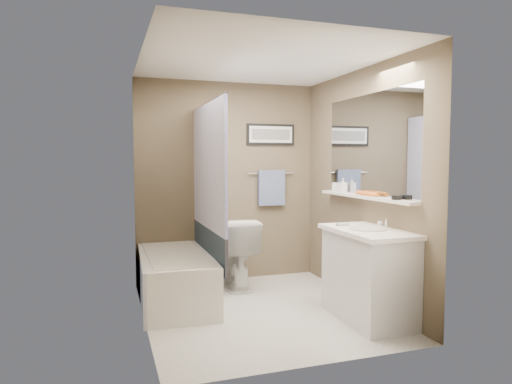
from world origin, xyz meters
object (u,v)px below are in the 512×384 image
object	(u,v)px
toilet	(235,252)
hair_brush_front	(371,194)
glass_jar	(335,187)
soap_bottle	(343,185)
vanity	(368,277)
bathtub	(175,278)
candle_bowl_near	(397,197)
hair_brush_back	(363,193)

from	to	relation	value
toilet	hair_brush_front	size ratio (longest dim) A/B	3.66
glass_jar	soap_bottle	world-z (taller)	soap_bottle
vanity	glass_jar	world-z (taller)	glass_jar
bathtub	candle_bowl_near	distance (m)	2.34
hair_brush_front	soap_bottle	size ratio (longest dim) A/B	1.41
soap_bottle	vanity	bearing A→B (deg)	-102.67
toilet	hair_brush_front	xyz separation A→B (m)	(1.05, -1.18, 0.73)
candle_bowl_near	soap_bottle	distance (m)	0.96
candle_bowl_near	toilet	bearing A→B (deg)	123.38
toilet	soap_bottle	size ratio (longest dim) A/B	5.18
vanity	hair_brush_front	world-z (taller)	hair_brush_front
vanity	hair_brush_front	size ratio (longest dim) A/B	4.09
vanity	hair_brush_front	xyz separation A→B (m)	(0.19, 0.27, 0.74)
toilet	hair_brush_front	bearing A→B (deg)	134.56
toilet	hair_brush_back	distance (m)	1.64
hair_brush_back	soap_bottle	world-z (taller)	soap_bottle
hair_brush_back	soap_bottle	size ratio (longest dim) A/B	1.41
candle_bowl_near	hair_brush_back	distance (m)	0.56
candle_bowl_near	glass_jar	size ratio (longest dim) A/B	0.90
toilet	candle_bowl_near	xyz separation A→B (m)	(1.05, -1.59, 0.73)
bathtub	candle_bowl_near	xyz separation A→B (m)	(1.79, -1.22, 0.89)
toilet	vanity	bearing A→B (deg)	123.68
vanity	soap_bottle	world-z (taller)	soap_bottle
hair_brush_back	toilet	bearing A→B (deg)	135.41
candle_bowl_near	hair_brush_front	world-z (taller)	hair_brush_front
hair_brush_front	soap_bottle	distance (m)	0.55
hair_brush_back	vanity	bearing A→B (deg)	-113.95
bathtub	vanity	world-z (taller)	vanity
glass_jar	soap_bottle	xyz separation A→B (m)	(0.00, -0.17, 0.03)
glass_jar	vanity	bearing A→B (deg)	-100.56
vanity	candle_bowl_near	xyz separation A→B (m)	(0.19, -0.14, 0.73)
toilet	bathtub	bearing A→B (deg)	29.12
glass_jar	hair_brush_back	bearing A→B (deg)	-90.00
vanity	hair_brush_back	size ratio (longest dim) A/B	4.09
bathtub	glass_jar	size ratio (longest dim) A/B	15.00
vanity	candle_bowl_near	bearing A→B (deg)	-36.38
toilet	vanity	distance (m)	1.68
vanity	glass_jar	xyz separation A→B (m)	(0.19, 0.99, 0.77)
toilet	candle_bowl_near	world-z (taller)	candle_bowl_near
vanity	hair_brush_front	bearing A→B (deg)	56.39
toilet	hair_brush_back	world-z (taller)	hair_brush_back
hair_brush_front	glass_jar	xyz separation A→B (m)	(0.00, 0.72, 0.03)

